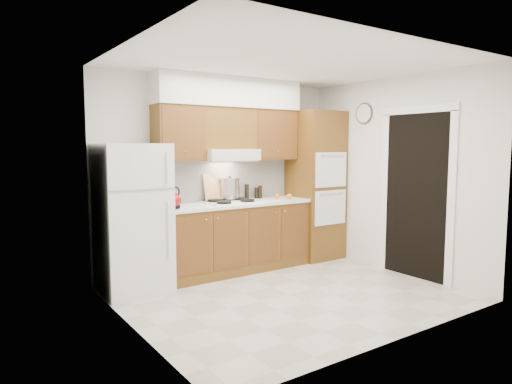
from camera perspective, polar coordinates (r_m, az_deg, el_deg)
floor at (r=5.36m, az=4.10°, el=-12.66°), size 3.60×3.60×0.00m
ceiling at (r=5.16m, az=4.32°, el=15.89°), size 3.60×3.60×0.00m
wall_back at (r=6.33m, az=-4.31°, el=2.22°), size 3.60×0.02×2.60m
wall_left at (r=4.21m, az=-15.26°, el=0.23°), size 0.02×3.00×2.60m
wall_right at (r=6.38m, az=16.94°, el=2.01°), size 0.02×3.00×2.60m
fridge at (r=5.47m, az=-15.19°, el=-3.18°), size 0.75×0.72×1.72m
base_cabinets at (r=6.20m, az=-2.65°, el=-5.78°), size 2.11×0.60×0.90m
countertop at (r=6.12m, az=-2.62°, el=-1.48°), size 2.13×0.62×0.04m
backsplash at (r=6.34m, az=-4.04°, el=1.50°), size 2.11×0.03×0.56m
oven_cabinet at (r=6.93m, az=7.41°, el=0.84°), size 0.70×0.65×2.20m
upper_cab_left at (r=5.85m, az=-9.65°, el=7.25°), size 0.63×0.33×0.70m
upper_cab_right at (r=6.58m, az=1.82°, el=7.16°), size 0.73×0.33×0.70m
range_hood at (r=6.12m, az=-3.47°, el=4.67°), size 0.75×0.45×0.15m
upper_cab_over_hood at (r=6.17m, az=-3.78°, el=7.93°), size 0.75×0.33×0.55m
soffit at (r=6.22m, az=-3.33°, el=12.31°), size 2.13×0.36×0.40m
cooktop at (r=6.10m, az=-3.12°, el=-1.25°), size 0.74×0.50×0.01m
doorway at (r=6.18m, az=19.34°, el=-0.51°), size 0.02×0.90×2.10m
wall_clock at (r=6.72m, az=13.37°, el=9.53°), size 0.02×0.30×0.30m
kettle at (r=5.55m, az=-10.20°, el=-1.06°), size 0.24×0.24×0.18m
cutting_board at (r=6.21m, az=-5.50°, el=0.66°), size 0.28×0.13×0.36m
stock_pot at (r=6.30m, az=-3.28°, el=0.45°), size 0.35×0.35×0.28m
condiment_a at (r=6.50m, az=-1.14°, el=0.06°), size 0.07×0.07×0.21m
condiment_b at (r=6.55m, az=0.51°, el=0.00°), size 0.07×0.07×0.18m
condiment_c at (r=6.55m, az=0.06°, el=-0.12°), size 0.07×0.07×0.16m
orange_near at (r=6.46m, az=4.20°, el=-0.56°), size 0.11×0.11×0.08m
orange_far at (r=6.56m, az=2.70°, el=-0.48°), size 0.08×0.08×0.07m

